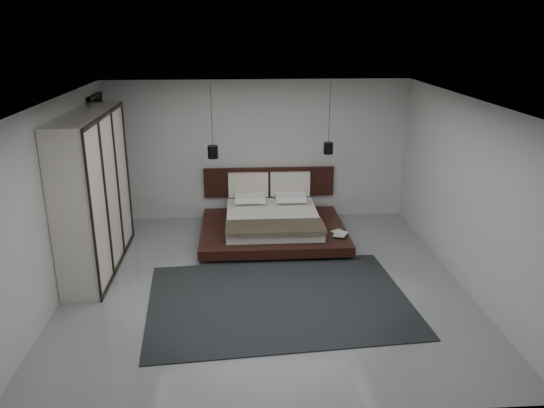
{
  "coord_description": "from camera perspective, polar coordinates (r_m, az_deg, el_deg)",
  "views": [
    {
      "loc": [
        -0.38,
        -7.4,
        3.8
      ],
      "look_at": [
        0.18,
        1.2,
        0.87
      ],
      "focal_mm": 35.0,
      "sensor_mm": 36.0,
      "label": 1
    }
  ],
  "objects": [
    {
      "name": "wardrobe",
      "position": [
        8.88,
        -18.67,
        1.14
      ],
      "size": [
        0.61,
        2.57,
        2.52
      ],
      "color": "beige",
      "rests_on": "floor"
    },
    {
      "name": "pendant_right",
      "position": [
        10.1,
        6.08,
        6.02
      ],
      "size": [
        0.18,
        0.18,
        1.33
      ],
      "color": "black",
      "rests_on": "ceiling"
    },
    {
      "name": "rug",
      "position": [
        7.81,
        0.74,
        -10.27
      ],
      "size": [
        3.93,
        2.95,
        0.02
      ],
      "primitive_type": "cube",
      "rotation": [
        0.0,
        0.0,
        0.08
      ],
      "color": "black",
      "rests_on": "floor"
    },
    {
      "name": "floor",
      "position": [
        8.32,
        -0.69,
        -8.4
      ],
      "size": [
        6.0,
        6.0,
        0.0
      ],
      "primitive_type": "plane",
      "color": "gray",
      "rests_on": "ground"
    },
    {
      "name": "ceiling",
      "position": [
        7.47,
        -0.77,
        11.08
      ],
      "size": [
        6.0,
        6.0,
        0.0
      ],
      "primitive_type": "plane",
      "rotation": [
        3.14,
        0.0,
        0.0
      ],
      "color": "white",
      "rests_on": "wall_back"
    },
    {
      "name": "book_lower",
      "position": [
        9.52,
        6.84,
        -3.21
      ],
      "size": [
        0.31,
        0.33,
        0.03
      ],
      "primitive_type": "imported",
      "rotation": [
        0.0,
        0.0,
        0.56
      ],
      "color": "#99724C",
      "rests_on": "bed"
    },
    {
      "name": "wall_right",
      "position": [
        8.48,
        19.97,
        1.17
      ],
      "size": [
        0.0,
        6.0,
        6.0
      ],
      "primitive_type": "plane",
      "rotation": [
        1.57,
        0.0,
        -1.57
      ],
      "color": "#B3B3B1",
      "rests_on": "floor"
    },
    {
      "name": "book_upper",
      "position": [
        9.48,
        6.76,
        -3.15
      ],
      "size": [
        0.32,
        0.35,
        0.02
      ],
      "primitive_type": "imported",
      "rotation": [
        0.0,
        0.0,
        -0.47
      ],
      "color": "#99724C",
      "rests_on": "book_lower"
    },
    {
      "name": "pendant_left",
      "position": [
        9.98,
        -6.38,
        5.6
      ],
      "size": [
        0.19,
        0.19,
        1.38
      ],
      "color": "black",
      "rests_on": "ceiling"
    },
    {
      "name": "wall_back",
      "position": [
        10.68,
        -1.58,
        5.77
      ],
      "size": [
        6.0,
        0.0,
        6.0
      ],
      "primitive_type": "plane",
      "rotation": [
        1.57,
        0.0,
        0.0
      ],
      "color": "#B3B3B1",
      "rests_on": "floor"
    },
    {
      "name": "wall_front",
      "position": [
        5.02,
        1.1,
        -9.78
      ],
      "size": [
        6.0,
        0.0,
        6.0
      ],
      "primitive_type": "plane",
      "rotation": [
        -1.57,
        0.0,
        0.0
      ],
      "color": "#B3B3B1",
      "rests_on": "floor"
    },
    {
      "name": "wall_left",
      "position": [
        8.2,
        -22.15,
        0.33
      ],
      "size": [
        0.0,
        6.0,
        6.0
      ],
      "primitive_type": "plane",
      "rotation": [
        1.57,
        0.0,
        1.57
      ],
      "color": "#B3B3B1",
      "rests_on": "floor"
    },
    {
      "name": "bed",
      "position": [
        9.97,
        0.04,
        -1.91
      ],
      "size": [
        2.65,
        2.34,
        1.05
      ],
      "color": "black",
      "rests_on": "floor"
    },
    {
      "name": "lattice_screen",
      "position": [
        10.48,
        -17.84,
        4.05
      ],
      "size": [
        0.05,
        0.9,
        2.6
      ],
      "primitive_type": "cube",
      "color": "black",
      "rests_on": "floor"
    }
  ]
}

